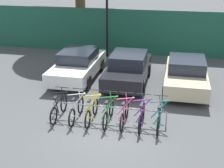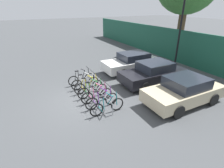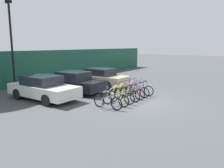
# 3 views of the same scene
# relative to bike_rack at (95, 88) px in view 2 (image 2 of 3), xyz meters

# --- Properties ---
(ground_plane) EXTENTS (120.00, 120.00, 0.00)m
(ground_plane) POSITION_rel_bike_rack_xyz_m (0.20, -0.68, -0.49)
(ground_plane) COLOR #424447
(hoarding_wall) EXTENTS (36.00, 0.16, 2.70)m
(hoarding_wall) POSITION_rel_bike_rack_xyz_m (0.20, 8.82, 0.86)
(hoarding_wall) COLOR #19513D
(hoarding_wall) RESTS_ON ground
(bike_rack) EXTENTS (4.20, 0.04, 0.57)m
(bike_rack) POSITION_rel_bike_rack_xyz_m (0.00, 0.00, 0.00)
(bike_rack) COLOR gray
(bike_rack) RESTS_ON ground
(bicycle_black) EXTENTS (0.68, 1.71, 1.05)m
(bicycle_black) POSITION_rel_bike_rack_xyz_m (-1.83, -0.15, -0.11)
(bicycle_black) COLOR black
(bicycle_black) RESTS_ON ground
(bicycle_white) EXTENTS (0.68, 1.71, 1.05)m
(bicycle_white) POSITION_rel_bike_rack_xyz_m (-1.15, -0.15, -0.11)
(bicycle_white) COLOR black
(bicycle_white) RESTS_ON ground
(bicycle_yellow) EXTENTS (0.68, 1.71, 1.05)m
(bicycle_yellow) POSITION_rel_bike_rack_xyz_m (-0.58, -0.15, -0.11)
(bicycle_yellow) COLOR black
(bicycle_yellow) RESTS_ON ground
(bicycle_green) EXTENTS (0.68, 1.71, 1.05)m
(bicycle_green) POSITION_rel_bike_rack_xyz_m (0.04, -0.15, -0.11)
(bicycle_green) COLOR black
(bicycle_green) RESTS_ON ground
(bicycle_pink) EXTENTS (0.68, 1.71, 1.05)m
(bicycle_pink) POSITION_rel_bike_rack_xyz_m (0.62, -0.15, -0.11)
(bicycle_pink) COLOR black
(bicycle_pink) RESTS_ON ground
(bicycle_purple) EXTENTS (0.68, 1.71, 1.05)m
(bicycle_purple) POSITION_rel_bike_rack_xyz_m (1.23, -0.15, -0.11)
(bicycle_purple) COLOR black
(bicycle_purple) RESTS_ON ground
(bicycle_teal) EXTENTS (0.68, 1.71, 1.05)m
(bicycle_teal) POSITION_rel_bike_rack_xyz_m (1.83, -0.15, -0.11)
(bicycle_teal) COLOR black
(bicycle_teal) RESTS_ON ground
(car_white) EXTENTS (1.91, 4.41, 1.40)m
(car_white) POSITION_rel_bike_rack_xyz_m (-2.40, 4.02, 0.20)
(car_white) COLOR silver
(car_white) RESTS_ON ground
(car_black) EXTENTS (1.91, 4.24, 1.40)m
(car_black) POSITION_rel_bike_rack_xyz_m (0.09, 3.95, 0.20)
(car_black) COLOR black
(car_black) RESTS_ON ground
(car_beige) EXTENTS (1.91, 4.11, 1.40)m
(car_beige) POSITION_rel_bike_rack_xyz_m (2.76, 3.68, 0.20)
(car_beige) COLOR #C1B28E
(car_beige) RESTS_ON ground
(lamp_post) EXTENTS (0.24, 0.44, 6.04)m
(lamp_post) POSITION_rel_bike_rack_xyz_m (-1.80, 7.83, 2.88)
(lamp_post) COLOR black
(lamp_post) RESTS_ON ground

